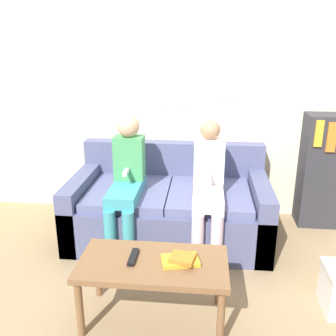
{
  "coord_description": "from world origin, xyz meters",
  "views": [
    {
      "loc": [
        0.28,
        -2.38,
        1.63
      ],
      "look_at": [
        0.0,
        0.44,
        0.67
      ],
      "focal_mm": 40.0,
      "sensor_mm": 36.0,
      "label": 1
    }
  ],
  "objects": [
    {
      "name": "person_left",
      "position": [
        -0.33,
        0.37,
        0.6
      ],
      "size": [
        0.24,
        0.61,
        1.08
      ],
      "color": "teal",
      "rests_on": "ground_plane"
    },
    {
      "name": "person_right",
      "position": [
        0.33,
        0.36,
        0.58
      ],
      "size": [
        0.24,
        0.61,
        1.05
      ],
      "color": "silver",
      "rests_on": "ground_plane"
    },
    {
      "name": "bookshelf",
      "position": [
        1.34,
        0.94,
        0.52
      ],
      "size": [
        0.36,
        0.29,
        1.03
      ],
      "color": "#2D2D33",
      "rests_on": "ground_plane"
    },
    {
      "name": "tv_remote",
      "position": [
        -0.12,
        -0.48,
        0.42
      ],
      "size": [
        0.04,
        0.17,
        0.02
      ],
      "rotation": [
        0.0,
        0.0,
        -0.01
      ],
      "color": "black",
      "rests_on": "coffee_table"
    },
    {
      "name": "coffee_table",
      "position": [
        0.01,
        -0.5,
        0.35
      ],
      "size": [
        0.88,
        0.45,
        0.4
      ],
      "color": "brown",
      "rests_on": "ground_plane"
    },
    {
      "name": "book_stack",
      "position": [
        0.17,
        -0.49,
        0.42
      ],
      "size": [
        0.24,
        0.18,
        0.05
      ],
      "color": "gold",
      "rests_on": "coffee_table"
    },
    {
      "name": "wall_back",
      "position": [
        0.0,
        1.12,
        1.3
      ],
      "size": [
        8.0,
        0.06,
        2.6
      ],
      "color": "beige",
      "rests_on": "ground_plane"
    },
    {
      "name": "ground_plane",
      "position": [
        0.0,
        0.0,
        0.0
      ],
      "size": [
        10.0,
        10.0,
        0.0
      ],
      "primitive_type": "plane",
      "color": "#937A56"
    },
    {
      "name": "couch",
      "position": [
        0.0,
        0.57,
        0.26
      ],
      "size": [
        1.65,
        0.91,
        0.75
      ],
      "color": "#4C5175",
      "rests_on": "ground_plane"
    }
  ]
}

